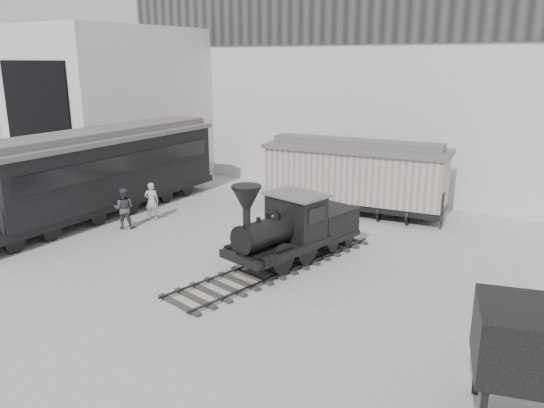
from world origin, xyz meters
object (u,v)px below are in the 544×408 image
Objects in this scene: passenger_coach at (104,171)px; coal_hopper at (538,351)px; boxcar at (355,175)px; visitor_a at (152,201)px; locomotive at (290,232)px; visitor_b at (124,208)px.

coal_hopper is at bearing -18.16° from passenger_coach.
coal_hopper is at bearing -59.77° from boxcar.
coal_hopper is (16.92, -6.23, 0.81)m from visitor_a.
locomotive is 0.65× the size of passenger_coach.
visitor_b is (-8.27, -0.44, -0.27)m from locomotive.
locomotive is 1.03× the size of boxcar.
coal_hopper is at bearing -18.62° from locomotive.
boxcar is 12.02m from passenger_coach.
visitor_b is (-7.51, -7.82, -0.97)m from boxcar.
visitor_b is (-0.10, -1.59, 0.03)m from visitor_a.
coal_hopper is at bearing 127.05° from visitor_a.
passenger_coach is at bearing -172.39° from locomotive.
passenger_coach is (-10.00, -6.66, 0.22)m from boxcar.
coal_hopper reaches higher than visitor_a.
locomotive is at bearing -5.47° from passenger_coach.
visitor_a is (-7.41, -6.23, -0.99)m from boxcar.
boxcar is 5.09× the size of visitor_a.
locomotive is 8.29m from visitor_b.
passenger_coach is (-10.76, 0.73, 0.91)m from locomotive.
locomotive is 5.08× the size of visitor_b.
visitor_a is 1.59m from visitor_b.
passenger_coach is 5.04× the size of coal_hopper.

